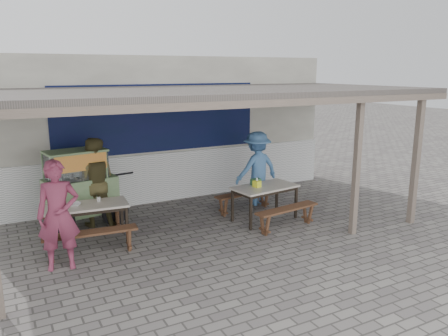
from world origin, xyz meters
name	(u,v)px	position (x,y,z in m)	size (l,w,h in m)	color
ground	(227,239)	(0.00, 0.00, 0.00)	(60.00, 60.00, 0.00)	slate
back_wall	(160,128)	(0.00, 3.58, 1.72)	(9.00, 1.28, 3.50)	beige
warung_roof	(206,94)	(0.02, 0.90, 2.71)	(9.00, 4.21, 2.81)	#534C47
table_left	(86,209)	(-2.38, 1.04, 0.67)	(1.54, 0.81, 0.75)	beige
bench_left_street	(91,238)	(-2.44, 0.42, 0.34)	(1.61, 0.43, 0.45)	brown
bench_left_wall	(84,216)	(-2.32, 1.67, 0.34)	(1.61, 0.43, 0.45)	brown
table_right	(265,190)	(1.26, 0.61, 0.67)	(1.47, 0.91, 0.75)	beige
bench_right_street	(287,213)	(1.35, -0.08, 0.34)	(1.51, 0.47, 0.45)	brown
bench_right_wall	(244,197)	(1.17, 1.31, 0.34)	(1.51, 0.47, 0.45)	brown
vendor_cart	(80,185)	(-2.30, 2.05, 0.87)	(1.94, 1.00, 1.60)	#7A9865
patron_street_side	(58,215)	(-2.96, 0.17, 0.90)	(0.66, 0.43, 1.80)	#82314A
patron_wall_side	(94,182)	(-2.02, 1.98, 0.92)	(0.90, 0.70, 1.84)	brown
patron_right_table	(257,168)	(1.71, 1.66, 0.88)	(1.14, 0.66, 1.76)	#4E80BB
tissue_box	(257,184)	(1.07, 0.63, 0.82)	(0.14, 0.14, 0.14)	yellow
donation_box	(256,182)	(1.14, 0.80, 0.82)	(0.20, 0.13, 0.13)	#306C40
condiment_jar	(99,199)	(-2.12, 1.16, 0.79)	(0.07, 0.07, 0.08)	beige
condiment_bowl	(75,205)	(-2.57, 1.06, 0.78)	(0.22, 0.22, 0.05)	white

